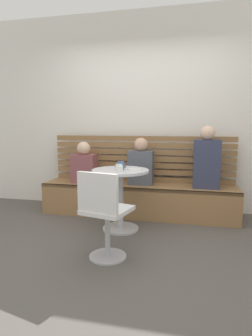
# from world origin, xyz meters

# --- Properties ---
(ground) EXTENTS (8.00, 8.00, 0.00)m
(ground) POSITION_xyz_m (0.00, 0.00, 0.00)
(ground) COLOR #514C47
(back_wall) EXTENTS (5.20, 0.10, 2.90)m
(back_wall) POSITION_xyz_m (0.00, 1.64, 1.45)
(back_wall) COLOR silver
(back_wall) RESTS_ON ground
(booth_bench) EXTENTS (2.70, 0.52, 0.44)m
(booth_bench) POSITION_xyz_m (0.00, 1.20, 0.22)
(booth_bench) COLOR olive
(booth_bench) RESTS_ON ground
(booth_backrest) EXTENTS (2.65, 0.04, 0.67)m
(booth_backrest) POSITION_xyz_m (0.00, 1.44, 0.78)
(booth_backrest) COLOR olive
(booth_backrest) RESTS_ON booth_bench
(cafe_table) EXTENTS (0.68, 0.68, 0.74)m
(cafe_table) POSITION_xyz_m (-0.10, 0.59, 0.52)
(cafe_table) COLOR #ADADB2
(cafe_table) RESTS_ON ground
(white_chair) EXTENTS (0.48, 0.48, 0.85)m
(white_chair) POSITION_xyz_m (-0.06, -0.22, 0.46)
(white_chair) COLOR #ADADB2
(white_chair) RESTS_ON ground
(person_adult) EXTENTS (0.34, 0.22, 0.82)m
(person_adult) POSITION_xyz_m (0.91, 1.19, 0.81)
(person_adult) COLOR #333851
(person_adult) RESTS_ON booth_bench
(person_child_left) EXTENTS (0.34, 0.22, 0.65)m
(person_child_left) POSITION_xyz_m (0.03, 1.23, 0.73)
(person_child_left) COLOR #4C515B
(person_child_left) RESTS_ON booth_bench
(person_child_middle) EXTENTS (0.34, 0.22, 0.59)m
(person_child_middle) POSITION_xyz_m (-0.79, 1.18, 0.70)
(person_child_middle) COLOR brown
(person_child_middle) RESTS_ON booth_bench
(cup_glass_short) EXTENTS (0.08, 0.08, 0.08)m
(cup_glass_short) POSITION_xyz_m (-0.09, 0.48, 0.78)
(cup_glass_short) COLOR silver
(cup_glass_short) RESTS_ON cafe_table
(cup_ceramic_white) EXTENTS (0.08, 0.08, 0.07)m
(cup_ceramic_white) POSITION_xyz_m (-0.06, 0.39, 0.78)
(cup_ceramic_white) COLOR white
(cup_ceramic_white) RESTS_ON cafe_table
(cup_mug_blue) EXTENTS (0.08, 0.08, 0.09)m
(cup_mug_blue) POSITION_xyz_m (-0.10, 0.59, 0.79)
(cup_mug_blue) COLOR #3D5B9E
(cup_mug_blue) RESTS_ON cafe_table
(plate_small) EXTENTS (0.17, 0.17, 0.01)m
(plate_small) POSITION_xyz_m (0.06, 0.61, 0.75)
(plate_small) COLOR white
(plate_small) RESTS_ON cafe_table
(phone_on_table) EXTENTS (0.16, 0.14, 0.01)m
(phone_on_table) POSITION_xyz_m (-0.15, 0.80, 0.74)
(phone_on_table) COLOR black
(phone_on_table) RESTS_ON cafe_table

